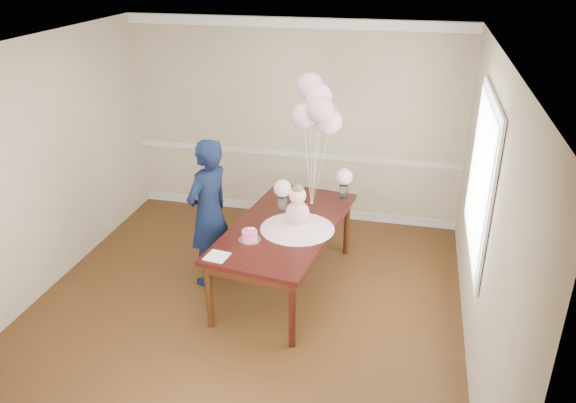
{
  "coord_description": "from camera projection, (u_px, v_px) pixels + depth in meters",
  "views": [
    {
      "loc": [
        1.56,
        -4.6,
        3.52
      ],
      "look_at": [
        0.35,
        0.63,
        1.05
      ],
      "focal_mm": 35.0,
      "sensor_mm": 36.0,
      "label": 1
    }
  ],
  "objects": [
    {
      "name": "chair_back_post_l",
      "position": [
        201.0,
        223.0,
        6.17
      ],
      "size": [
        0.05,
        0.05,
        0.55
      ],
      "primitive_type": "cylinder",
      "rotation": [
        0.0,
        0.0,
        0.26
      ],
      "color": "#37130F",
      "rests_on": "dining_chair_seat"
    },
    {
      "name": "napkin",
      "position": [
        217.0,
        256.0,
        5.4
      ],
      "size": [
        0.23,
        0.23,
        0.01
      ],
      "primitive_type": "cube",
      "rotation": [
        0.0,
        0.0,
        -0.14
      ],
      "color": "white",
      "rests_on": "dining_table_top"
    },
    {
      "name": "chair_leg_fl",
      "position": [
        206.0,
        264.0,
        6.39
      ],
      "size": [
        0.05,
        0.05,
        0.42
      ],
      "primitive_type": "cylinder",
      "rotation": [
        0.0,
        0.0,
        0.26
      ],
      "color": "#3D1C10",
      "rests_on": "floor"
    },
    {
      "name": "wall_left",
      "position": [
        27.0,
        176.0,
        5.76
      ],
      "size": [
        0.02,
        5.0,
        2.7
      ],
      "primitive_type": "cube",
      "color": "tan",
      "rests_on": "floor"
    },
    {
      "name": "balloon_ribbon_d",
      "position": [
        311.0,
        153.0,
        6.3
      ],
      "size": [
        0.07,
        0.12,
        1.18
      ],
      "primitive_type": "cylinder",
      "rotation": [
        -0.09,
        -0.07,
        -0.14
      ],
      "color": "white",
      "rests_on": "balloon_weight"
    },
    {
      "name": "birthday_cake",
      "position": [
        250.0,
        235.0,
        5.68
      ],
      "size": [
        0.18,
        0.18,
        0.1
      ],
      "primitive_type": "cylinder",
      "rotation": [
        0.0,
        0.0,
        -0.14
      ],
      "color": "#FF5080",
      "rests_on": "cake_platter"
    },
    {
      "name": "chair_leg_fr",
      "position": [
        236.0,
        263.0,
        6.4
      ],
      "size": [
        0.05,
        0.05,
        0.42
      ],
      "primitive_type": "cylinder",
      "rotation": [
        0.0,
        0.0,
        0.26
      ],
      "color": "#3E2311",
      "rests_on": "floor"
    },
    {
      "name": "chair_leg_bl",
      "position": [
        209.0,
        248.0,
        6.71
      ],
      "size": [
        0.05,
        0.05,
        0.42
      ],
      "primitive_type": "cylinder",
      "rotation": [
        0.0,
        0.0,
        0.26
      ],
      "color": "#38170F",
      "rests_on": "floor"
    },
    {
      "name": "table_leg_fl",
      "position": [
        209.0,
        295.0,
        5.54
      ],
      "size": [
        0.08,
        0.08,
        0.73
      ],
      "primitive_type": "cylinder",
      "rotation": [
        0.0,
        0.0,
        -0.14
      ],
      "color": "black",
      "rests_on": "floor"
    },
    {
      "name": "chair_slat_low",
      "position": [
        203.0,
        226.0,
        6.38
      ],
      "size": [
        0.13,
        0.39,
        0.05
      ],
      "primitive_type": "cube",
      "rotation": [
        0.0,
        0.0,
        0.26
      ],
      "color": "#321A0D",
      "rests_on": "dining_chair_seat"
    },
    {
      "name": "chair_back_post_r",
      "position": [
        204.0,
        210.0,
        6.49
      ],
      "size": [
        0.05,
        0.05,
        0.55
      ],
      "primitive_type": "cylinder",
      "rotation": [
        0.0,
        0.0,
        0.26
      ],
      "color": "#36110E",
      "rests_on": "dining_chair_seat"
    },
    {
      "name": "window_frame",
      "position": [
        481.0,
        177.0,
        5.2
      ],
      "size": [
        0.02,
        1.66,
        1.56
      ],
      "primitive_type": "cube",
      "color": "white",
      "rests_on": "wall_right"
    },
    {
      "name": "rose_vase_far",
      "position": [
        343.0,
        192.0,
        6.62
      ],
      "size": [
        0.12,
        0.12,
        0.17
      ],
      "primitive_type": "cylinder",
      "rotation": [
        0.0,
        0.0,
        -0.14
      ],
      "color": "silver",
      "rests_on": "dining_table_top"
    },
    {
      "name": "balloon_d",
      "position": [
        310.0,
        86.0,
        6.05
      ],
      "size": [
        0.29,
        0.29,
        0.29
      ],
      "primitive_type": "sphere",
      "color": "#E09EB1",
      "rests_on": "balloon_ribbon_d"
    },
    {
      "name": "ceiling",
      "position": [
        230.0,
        51.0,
        4.74
      ],
      "size": [
        4.5,
        5.0,
        0.02
      ],
      "primitive_type": "cube",
      "color": "silver",
      "rests_on": "wall_back"
    },
    {
      "name": "balloon_a",
      "position": [
        304.0,
        116.0,
        6.08
      ],
      "size": [
        0.29,
        0.29,
        0.29
      ],
      "primitive_type": "sphere",
      "color": "#E19FB8",
      "rests_on": "balloon_ribbon_a"
    },
    {
      "name": "dining_table_top",
      "position": [
        285.0,
        226.0,
        6.04
      ],
      "size": [
        1.32,
        2.2,
        0.05
      ],
      "primitive_type": "cube",
      "rotation": [
        0.0,
        0.0,
        -0.14
      ],
      "color": "black",
      "rests_on": "table_leg_fl"
    },
    {
      "name": "wall_back",
      "position": [
        294.0,
        122.0,
        7.51
      ],
      "size": [
        4.5,
        0.02,
        2.7
      ],
      "primitive_type": "cube",
      "color": "tan",
      "rests_on": "floor"
    },
    {
      "name": "roses_near",
      "position": [
        282.0,
        188.0,
        6.24
      ],
      "size": [
        0.2,
        0.2,
        0.2
      ],
      "primitive_type": "sphere",
      "color": "silver",
      "rests_on": "rose_vase_near"
    },
    {
      "name": "table_apron",
      "position": [
        285.0,
        233.0,
        6.08
      ],
      "size": [
        1.2,
        2.09,
        0.1
      ],
      "primitive_type": "cube",
      "rotation": [
        0.0,
        0.0,
        -0.14
      ],
      "color": "black",
      "rests_on": "table_leg_fl"
    },
    {
      "name": "balloon_ribbon_a",
      "position": [
        308.0,
        168.0,
        6.32
      ],
      "size": [
        0.1,
        0.02,
        0.87
      ],
      "primitive_type": "cylinder",
      "rotation": [
        0.0,
        -0.1,
        -0.14
      ],
      "color": "white",
      "rests_on": "balloon_weight"
    },
    {
      "name": "balloon_b",
      "position": [
        321.0,
        110.0,
        5.93
      ],
      "size": [
        0.29,
        0.29,
        0.29
      ],
      "primitive_type": "sphere",
      "color": "#E19FB0",
      "rests_on": "balloon_ribbon_b"
    },
    {
      "name": "wall_front",
      "position": [
        97.0,
        377.0,
        3.09
      ],
      "size": [
        4.5,
        0.02,
        2.7
      ],
      "primitive_type": "cube",
      "color": "tan",
      "rests_on": "floor"
    },
    {
      "name": "chair_slat_top",
      "position": [
        201.0,
        201.0,
        6.25
      ],
      "size": [
        0.13,
        0.39,
        0.05
      ],
      "primitive_type": "cube",
      "rotation": [
        0.0,
        0.0,
        0.26
      ],
      "color": "#321A0D",
      "rests_on": "dining_chair_seat"
    },
    {
      "name": "cake_platter",
      "position": [
        250.0,
        240.0,
        5.7
      ],
      "size": [
        0.26,
        0.26,
        0.01
      ],
      "primitive_type": "cylinder",
      "rotation": [
        0.0,
        0.0,
        -0.14
      ],
      "color": "#B7B7BC",
      "rests_on": "dining_table_top"
    },
    {
      "name": "window_blinds",
      "position": [
        479.0,
        177.0,
        5.21
      ],
      "size": [
        0.01,
        1.5,
        1.4
      ],
      "primitive_type": "cube",
      "color": "white",
      "rests_on": "wall_right"
    },
    {
      "name": "baby_head",
      "position": [
        298.0,
        195.0,
        5.78
      ],
      "size": [
        0.18,
        0.18,
        0.18
      ],
      "primitive_type": "sphere",
      "color": "beige",
      "rests_on": "baby_torso"
    },
    {
      "name": "baseboard_trim",
      "position": [
        293.0,
        209.0,
        8.04
      ],
      "size": [
        4.5,
        0.02,
        0.12
      ],
      "primitive_type": "cube",
      "color": "silver",
      "rests_on": "floor"
    },
    {
      "name": "balloon_ribbon_b",
      "position": [
        316.0,
        166.0,
        6.24
      ],
      "size": [
        0.1,
        0.07,
        0.97
      ],
      "primitive_type": "cylinder",
      "rotation": [
        0.05,
        0.1,
        -0.14
      ],
      "color": "white",
      "rests_on": "balloon_weight"
    },
    {
      "name": "chair_slat_mid",
      "position": [
        202.0,
        213.0,
        6.32
      ],
      "size": [
        0.13,
        0.39,
        0.05
      ],
      "primitive_type": "cube",
      "rotation": [
        0.0,
        0.0,
        0.26
      ],
      "color": "#3B1B10",
      "rests_on": "dining_chair_seat"
    },
    {
      "name": "balloon_e",
      "position": [
        329.0,
        121.0,
        6.09
      ],
      "size": [
        0.29,
        0.29,
        0.29
      ],
      "primitive_type": "sphere",
      "color": "#FFB4D9",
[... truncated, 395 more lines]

